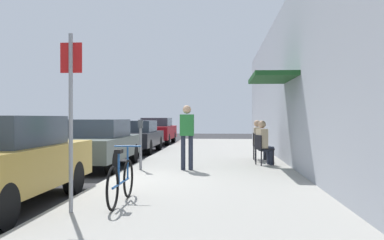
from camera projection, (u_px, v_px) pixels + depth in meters
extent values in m
plane|color=#2D2D30|center=(107.00, 184.00, 9.59)|extent=(60.00, 60.00, 0.00)
cube|color=#9E9B93|center=(209.00, 171.00, 11.42)|extent=(4.50, 32.00, 0.12)
cube|color=#999EA8|center=(300.00, 79.00, 11.24)|extent=(0.30, 32.00, 5.06)
cube|color=#19471E|center=(271.00, 78.00, 11.76)|extent=(1.10, 2.80, 0.12)
cube|color=#333D47|center=(3.00, 131.00, 7.15)|extent=(1.48, 2.11, 0.51)
cylinder|color=black|center=(74.00, 178.00, 8.31)|extent=(0.22, 0.64, 0.64)
cylinder|color=black|center=(1.00, 207.00, 5.59)|extent=(0.22, 0.64, 0.64)
cube|color=#47514C|center=(97.00, 147.00, 12.53)|extent=(1.80, 4.40, 0.61)
cube|color=#333D47|center=(98.00, 128.00, 12.68)|extent=(1.48, 2.11, 0.52)
cylinder|color=black|center=(133.00, 154.00, 13.84)|extent=(0.22, 0.64, 0.64)
cylinder|color=black|center=(86.00, 153.00, 13.95)|extent=(0.22, 0.64, 0.64)
cylinder|color=black|center=(111.00, 162.00, 11.12)|extent=(0.22, 0.64, 0.64)
cylinder|color=black|center=(52.00, 162.00, 11.23)|extent=(0.22, 0.64, 0.64)
cube|color=black|center=(136.00, 139.00, 18.12)|extent=(1.80, 4.40, 0.56)
cube|color=#333D47|center=(136.00, 126.00, 18.27)|extent=(1.48, 2.11, 0.48)
cylinder|color=black|center=(159.00, 143.00, 19.43)|extent=(0.22, 0.64, 0.64)
cylinder|color=black|center=(125.00, 143.00, 19.54)|extent=(0.22, 0.64, 0.64)
cylinder|color=black|center=(148.00, 147.00, 16.70)|extent=(0.22, 0.64, 0.64)
cylinder|color=black|center=(109.00, 147.00, 16.82)|extent=(0.22, 0.64, 0.64)
cube|color=maroon|center=(157.00, 132.00, 23.89)|extent=(1.80, 4.40, 0.69)
cube|color=#333D47|center=(157.00, 122.00, 24.04)|extent=(1.48, 2.11, 0.47)
cylinder|color=black|center=(173.00, 137.00, 25.20)|extent=(0.22, 0.64, 0.64)
cylinder|color=black|center=(147.00, 137.00, 25.31)|extent=(0.22, 0.64, 0.64)
cylinder|color=black|center=(167.00, 140.00, 22.48)|extent=(0.22, 0.64, 0.64)
cylinder|color=black|center=(138.00, 140.00, 22.59)|extent=(0.22, 0.64, 0.64)
cylinder|color=slate|center=(141.00, 149.00, 11.17)|extent=(0.07, 0.07, 1.10)
cube|color=#383D42|center=(141.00, 124.00, 11.17)|extent=(0.12, 0.10, 0.22)
cylinder|color=gray|center=(71.00, 123.00, 6.17)|extent=(0.06, 0.06, 2.60)
cube|color=red|center=(71.00, 58.00, 6.18)|extent=(0.32, 0.02, 0.44)
torus|color=black|center=(128.00, 178.00, 7.31)|extent=(0.04, 0.66, 0.66)
torus|color=black|center=(113.00, 188.00, 6.27)|extent=(0.04, 0.66, 0.66)
cylinder|color=#1E4C8C|center=(121.00, 183.00, 6.79)|extent=(0.04, 1.05, 0.04)
cylinder|color=#1E4C8C|center=(119.00, 169.00, 6.64)|extent=(0.04, 0.04, 0.50)
cube|color=black|center=(119.00, 151.00, 6.64)|extent=(0.10, 0.20, 0.06)
cylinder|color=#1E4C8C|center=(128.00, 162.00, 7.26)|extent=(0.03, 0.03, 0.56)
cylinder|color=#1E4C8C|center=(128.00, 146.00, 7.26)|extent=(0.46, 0.03, 0.03)
cylinder|color=black|center=(268.00, 156.00, 12.55)|extent=(0.04, 0.04, 0.45)
cylinder|color=black|center=(274.00, 158.00, 12.19)|extent=(0.04, 0.04, 0.45)
cylinder|color=black|center=(256.00, 157.00, 12.45)|extent=(0.04, 0.04, 0.45)
cylinder|color=black|center=(261.00, 158.00, 12.09)|extent=(0.04, 0.04, 0.45)
cube|color=black|center=(265.00, 149.00, 12.32)|extent=(0.56, 0.56, 0.03)
cube|color=black|center=(258.00, 142.00, 12.26)|extent=(0.18, 0.42, 0.40)
cylinder|color=#232838|center=(269.00, 156.00, 12.46)|extent=(0.11, 0.11, 0.47)
cylinder|color=#232838|center=(265.00, 149.00, 12.43)|extent=(0.39, 0.25, 0.14)
cylinder|color=#232838|center=(272.00, 157.00, 12.27)|extent=(0.11, 0.11, 0.47)
cylinder|color=#232838|center=(268.00, 149.00, 12.24)|extent=(0.39, 0.25, 0.14)
cube|color=#CCB28C|center=(262.00, 139.00, 12.30)|extent=(0.33, 0.41, 0.56)
sphere|color=tan|center=(262.00, 124.00, 12.29)|extent=(0.22, 0.22, 0.22)
cylinder|color=black|center=(267.00, 154.00, 13.47)|extent=(0.04, 0.04, 0.45)
cylinder|color=black|center=(268.00, 155.00, 13.09)|extent=(0.04, 0.04, 0.45)
cylinder|color=black|center=(255.00, 154.00, 13.52)|extent=(0.04, 0.04, 0.45)
cylinder|color=black|center=(255.00, 155.00, 13.14)|extent=(0.04, 0.04, 0.45)
cube|color=black|center=(261.00, 147.00, 13.30)|extent=(0.46, 0.46, 0.03)
cube|color=black|center=(255.00, 140.00, 13.33)|extent=(0.05, 0.44, 0.40)
cylinder|color=black|center=(265.00, 152.00, 14.17)|extent=(0.04, 0.04, 0.45)
cylinder|color=black|center=(266.00, 153.00, 13.79)|extent=(0.04, 0.04, 0.45)
cylinder|color=black|center=(254.00, 152.00, 14.22)|extent=(0.04, 0.04, 0.45)
cylinder|color=black|center=(254.00, 153.00, 13.85)|extent=(0.04, 0.04, 0.45)
cube|color=black|center=(260.00, 145.00, 14.01)|extent=(0.47, 0.47, 0.03)
cube|color=black|center=(253.00, 139.00, 14.03)|extent=(0.06, 0.44, 0.40)
cylinder|color=#232838|center=(265.00, 152.00, 14.08)|extent=(0.11, 0.11, 0.47)
cylinder|color=#232838|center=(261.00, 145.00, 14.10)|extent=(0.37, 0.16, 0.14)
cylinder|color=#232838|center=(265.00, 152.00, 13.88)|extent=(0.11, 0.11, 0.47)
cylinder|color=#232838|center=(261.00, 145.00, 13.90)|extent=(0.37, 0.16, 0.14)
cube|color=#CCB28C|center=(257.00, 136.00, 14.02)|extent=(0.24, 0.37, 0.56)
sphere|color=tan|center=(257.00, 124.00, 14.01)|extent=(0.22, 0.22, 0.22)
cylinder|color=#232838|center=(183.00, 153.00, 11.16)|extent=(0.12, 0.12, 0.90)
cylinder|color=#232838|center=(191.00, 153.00, 11.15)|extent=(0.12, 0.12, 0.90)
cube|color=#267233|center=(187.00, 125.00, 11.15)|extent=(0.36, 0.22, 0.56)
sphere|color=tan|center=(187.00, 109.00, 11.15)|extent=(0.22, 0.22, 0.22)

